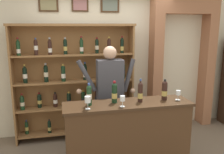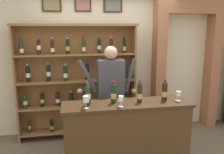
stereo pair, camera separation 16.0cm
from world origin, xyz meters
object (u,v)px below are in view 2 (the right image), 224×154
Objects in this scene: wine_shelf at (77,79)px; tasting_bottle_riserva at (88,94)px; tasting_counter at (127,137)px; shopkeeper at (111,88)px; tasting_bottle_prosecco at (140,92)px; tasting_bottle_grappa at (165,91)px; wine_glass_left at (121,99)px; wine_glass_center at (179,94)px; wine_glass_spare at (86,100)px; tasting_bottle_vin_santo at (114,93)px.

wine_shelf is 7.11× the size of tasting_bottle_riserva.
tasting_bottle_riserva is at bearing 177.68° from tasting_counter.
wine_shelf is at bearing 129.30° from shopkeeper.
tasting_bottle_prosecco is 1.09× the size of tasting_bottle_grappa.
shopkeeper is 0.72m from wine_glass_left.
tasting_bottle_prosecco is (0.82, -1.20, 0.04)m from wine_shelf.
wine_glass_center is at bearing -2.35° from tasting_bottle_riserva.
tasting_bottle_prosecco is at bearing 10.84° from wine_glass_spare.
wine_glass_left is at bearing -153.17° from tasting_bottle_prosecco.
wine_glass_left reaches higher than wine_glass_center.
wine_glass_center is 0.95× the size of wine_glass_left.
tasting_counter is at bearing -15.99° from tasting_bottle_vin_santo.
tasting_bottle_grappa is at bearing 0.36° from tasting_bottle_riserva.
tasting_bottle_grappa is at bearing 2.94° from tasting_counter.
wine_glass_spare reaches higher than tasting_counter.
wine_shelf is at bearing 111.72° from tasting_bottle_vin_santo.
tasting_counter is 0.84m from tasting_bottle_grappa.
tasting_bottle_prosecco reaches higher than wine_glass_spare.
wine_glass_left is (-0.30, -0.15, -0.03)m from tasting_bottle_prosecco.
tasting_bottle_grappa is 0.69m from wine_glass_left.
tasting_counter is 11.96× the size of wine_glass_left.
wine_glass_center is (1.27, -0.05, -0.05)m from tasting_bottle_riserva.
wine_glass_center is at bearing -42.00° from wine_shelf.
shopkeeper reaches higher than tasting_counter.
wine_glass_spare reaches higher than wine_glass_left.
tasting_counter is (0.64, -1.21, -0.60)m from wine_shelf.
tasting_bottle_riserva is at bearing 177.65° from wine_glass_center.
wine_glass_spare is (-0.45, 0.01, 0.01)m from wine_glass_left.
shopkeeper is 5.74× the size of tasting_bottle_riserva.
tasting_bottle_vin_santo reaches higher than tasting_bottle_riserva.
tasting_bottle_riserva reaches higher than tasting_bottle_grappa.
wine_glass_spare is at bearing -171.87° from tasting_bottle_grappa.
wine_glass_spare is at bearing -169.16° from tasting_bottle_prosecco.
wine_shelf is 15.13× the size of wine_glass_center.
wine_shelf is 1.44m from wine_glass_left.
tasting_bottle_riserva is 1.01× the size of tasting_bottle_grappa.
tasting_bottle_riserva is 1.78× the size of wine_glass_spare.
wine_glass_center is 0.86m from wine_glass_left.
tasting_bottle_vin_santo is at bearing 178.20° from tasting_bottle_grappa.
tasting_bottle_vin_santo is 0.36m from tasting_bottle_prosecco.
wine_glass_spare is (-0.39, -0.18, -0.02)m from tasting_bottle_vin_santo.
tasting_bottle_prosecco is 0.33m from wine_glass_left.
tasting_bottle_prosecco reaches higher than tasting_counter.
tasting_bottle_grappa is (0.37, 0.02, -0.00)m from tasting_bottle_prosecco.
tasting_bottle_riserva reaches higher than wine_glass_spare.
tasting_bottle_riserva is 0.71m from tasting_bottle_prosecco.
tasting_bottle_prosecco is 0.77m from wine_glass_spare.
tasting_bottle_prosecco is at bearing -61.50° from shopkeeper.
wine_glass_center is at bearing -5.11° from tasting_bottle_vin_santo.
tasting_counter is 5.96× the size of tasting_bottle_grappa.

